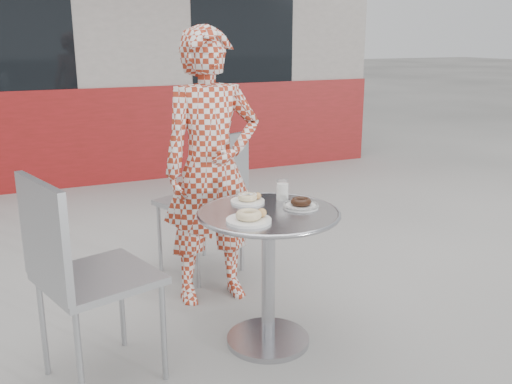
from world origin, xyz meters
name	(u,v)px	position (x,y,z in m)	size (l,w,h in m)	color
ground	(270,340)	(0.00, 0.00, 0.00)	(60.00, 60.00, 0.00)	#A5A29D
storefront	(86,37)	(0.00, 5.56, 1.49)	(6.02, 4.55, 3.00)	gray
bistro_table	(269,245)	(-0.01, -0.01, 0.53)	(0.69, 0.69, 0.70)	silver
chair_far	(202,230)	(-0.02, 0.99, 0.29)	(0.58, 0.58, 0.93)	#A2A5A9
chair_left	(99,319)	(-0.84, 0.02, 0.30)	(0.57, 0.57, 0.96)	#A2A5A9
seated_person	(212,168)	(-0.08, 0.61, 0.79)	(0.57, 0.38, 1.57)	maroon
plate_far	(248,199)	(-0.04, 0.17, 0.72)	(0.17, 0.17, 0.05)	white
plate_near	(249,217)	(-0.16, -0.12, 0.72)	(0.21, 0.21, 0.06)	white
plate_checker	(301,204)	(0.16, -0.01, 0.71)	(0.18, 0.18, 0.05)	white
milk_cup	(282,191)	(0.13, 0.14, 0.75)	(0.07, 0.07, 0.10)	white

